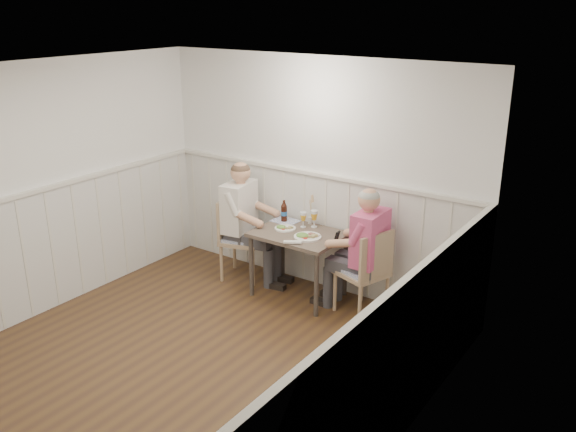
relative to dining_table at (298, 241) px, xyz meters
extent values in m
plane|color=#422B1C|center=(-0.04, -1.84, -0.65)|extent=(4.50, 4.50, 0.00)
cube|color=white|center=(-0.04, 0.41, 0.65)|extent=(4.00, 0.04, 2.60)
cube|color=white|center=(-2.04, -1.84, 0.65)|extent=(0.04, 4.50, 2.60)
cube|color=white|center=(1.96, -1.84, 0.65)|extent=(0.04, 4.50, 2.60)
cube|color=white|center=(-0.04, -1.84, 1.94)|extent=(4.00, 4.50, 0.02)
cube|color=silver|center=(-0.04, 0.39, 0.00)|extent=(3.98, 0.03, 1.30)
cube|color=silver|center=(-2.02, -1.84, 0.00)|extent=(0.03, 4.48, 1.30)
cube|color=silver|center=(1.95, -1.84, 0.00)|extent=(0.03, 4.48, 1.30)
cube|color=silver|center=(-0.04, 0.38, 0.67)|extent=(3.98, 0.06, 0.04)
cube|color=silver|center=(-2.01, -1.84, 0.67)|extent=(0.06, 4.48, 0.04)
cube|color=silver|center=(1.93, -1.84, 0.67)|extent=(0.06, 4.48, 0.04)
cube|color=#50443C|center=(0.00, 0.00, 0.08)|extent=(0.95, 0.70, 0.04)
cylinder|color=#3F3833|center=(-0.43, -0.30, -0.30)|extent=(0.05, 0.05, 0.71)
cylinder|color=#3F3833|center=(-0.43, 0.30, -0.30)|extent=(0.05, 0.05, 0.71)
cylinder|color=#3F3833|center=(0.43, -0.30, -0.30)|extent=(0.05, 0.05, 0.71)
cylinder|color=#3F3833|center=(0.43, 0.30, -0.30)|extent=(0.05, 0.05, 0.71)
cube|color=tan|center=(0.77, 0.04, -0.19)|extent=(0.57, 0.57, 0.04)
cube|color=#5967A8|center=(0.77, 0.04, -0.15)|extent=(0.51, 0.51, 0.03)
cube|color=tan|center=(0.96, -0.03, 0.06)|extent=(0.18, 0.43, 0.47)
cylinder|color=tan|center=(0.89, -0.21, -0.43)|extent=(0.04, 0.04, 0.44)
cylinder|color=tan|center=(0.52, -0.08, -0.43)|extent=(0.04, 0.04, 0.44)
cylinder|color=tan|center=(1.01, 0.16, -0.43)|extent=(0.04, 0.04, 0.44)
cylinder|color=tan|center=(0.65, 0.28, -0.43)|extent=(0.04, 0.04, 0.44)
cube|color=tan|center=(-0.81, 0.03, -0.18)|extent=(0.57, 0.57, 0.04)
cube|color=#5967A8|center=(-0.81, 0.03, -0.14)|extent=(0.52, 0.52, 0.03)
cube|color=tan|center=(-1.01, -0.03, 0.08)|extent=(0.17, 0.45, 0.48)
cylinder|color=tan|center=(-1.05, 0.16, -0.43)|extent=(0.04, 0.04, 0.45)
cylinder|color=tan|center=(-0.68, 0.28, -0.43)|extent=(0.04, 0.04, 0.45)
cylinder|color=tan|center=(-0.94, -0.22, -0.43)|extent=(0.04, 0.04, 0.45)
cylinder|color=tan|center=(-0.56, -0.10, -0.43)|extent=(0.04, 0.04, 0.45)
cube|color=#3F3F47|center=(0.82, 0.05, -0.42)|extent=(0.45, 0.41, 0.46)
cube|color=#3F3F47|center=(0.61, 0.05, -0.13)|extent=(0.43, 0.37, 0.13)
cube|color=#D5599B|center=(0.82, 0.05, 0.21)|extent=(0.25, 0.45, 0.56)
sphere|color=tan|center=(0.82, 0.05, 0.61)|extent=(0.22, 0.22, 0.22)
sphere|color=#A5A5A0|center=(0.82, 0.05, 0.64)|extent=(0.21, 0.21, 0.21)
cube|color=black|center=(0.45, 0.05, 0.21)|extent=(0.02, 0.07, 0.13)
cube|color=#3F3F47|center=(-0.81, 0.02, -0.42)|extent=(0.52, 0.48, 0.47)
cube|color=#3F3F47|center=(-0.61, 0.05, -0.12)|extent=(0.49, 0.44, 0.14)
cube|color=white|center=(-0.81, 0.02, 0.23)|extent=(0.32, 0.49, 0.58)
sphere|color=tan|center=(-0.81, 0.02, 0.65)|extent=(0.23, 0.23, 0.23)
sphere|color=#4C3828|center=(-0.81, 0.02, 0.68)|extent=(0.22, 0.22, 0.22)
cylinder|color=white|center=(0.16, -0.07, 0.11)|extent=(0.29, 0.29, 0.02)
ellipsoid|color=#3F722D|center=(0.12, -0.10, 0.15)|extent=(0.14, 0.12, 0.05)
sphere|color=tan|center=(0.23, -0.06, 0.14)|extent=(0.04, 0.04, 0.04)
cube|color=brown|center=(0.19, -0.01, 0.13)|extent=(0.09, 0.05, 0.01)
cylinder|color=white|center=(0.25, -0.01, 0.13)|extent=(0.06, 0.06, 0.03)
cylinder|color=white|center=(-0.18, 0.01, 0.11)|extent=(0.24, 0.24, 0.02)
ellipsoid|color=#3F722D|center=(-0.22, -0.02, 0.14)|extent=(0.12, 0.10, 0.04)
sphere|color=tan|center=(-0.13, 0.02, 0.13)|extent=(0.03, 0.03, 0.03)
cylinder|color=silver|center=(0.05, 0.24, 0.10)|extent=(0.07, 0.07, 0.01)
cylinder|color=silver|center=(0.05, 0.24, 0.15)|extent=(0.01, 0.01, 0.09)
cone|color=gold|center=(0.05, 0.24, 0.22)|extent=(0.08, 0.08, 0.08)
cylinder|color=silver|center=(0.05, 0.24, 0.28)|extent=(0.08, 0.08, 0.03)
cylinder|color=silver|center=(-0.05, 0.17, 0.10)|extent=(0.06, 0.06, 0.01)
cylinder|color=silver|center=(-0.05, 0.17, 0.14)|extent=(0.01, 0.01, 0.08)
cone|color=gold|center=(-0.05, 0.17, 0.21)|extent=(0.07, 0.07, 0.07)
cylinder|color=silver|center=(-0.05, 0.17, 0.26)|extent=(0.07, 0.07, 0.03)
cylinder|color=black|center=(-0.33, 0.20, 0.19)|extent=(0.07, 0.07, 0.18)
cone|color=black|center=(-0.33, 0.20, 0.30)|extent=(0.07, 0.07, 0.04)
cylinder|color=black|center=(-0.33, 0.20, 0.34)|extent=(0.03, 0.03, 0.03)
cylinder|color=#245EA7|center=(-0.33, 0.20, 0.20)|extent=(0.07, 0.07, 0.05)
cylinder|color=white|center=(0.13, -0.31, 0.12)|extent=(0.18, 0.13, 0.04)
cylinder|color=silver|center=(-0.05, 0.31, 0.14)|extent=(0.04, 0.04, 0.08)
cylinder|color=#DBB784|center=(-0.05, 0.31, 0.27)|extent=(0.02, 0.02, 0.25)
cone|color=#DBB784|center=(-0.05, 0.31, 0.42)|extent=(0.03, 0.03, 0.09)
cube|color=#5967A8|center=(-0.33, 0.22, 0.10)|extent=(0.30, 0.25, 0.01)
camera|label=1|loc=(3.42, -5.14, 2.48)|focal=38.00mm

